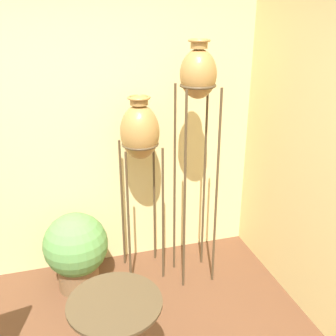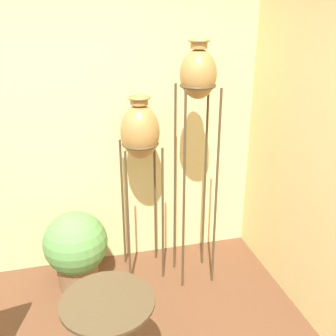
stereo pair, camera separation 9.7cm
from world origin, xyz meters
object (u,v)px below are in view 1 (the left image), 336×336
(vase_stand_tall, at_px, (198,84))
(potted_plant, at_px, (76,249))
(side_table, at_px, (116,330))
(vase_stand_medium, at_px, (140,135))

(vase_stand_tall, relative_size, potted_plant, 2.96)
(potted_plant, bearing_deg, side_table, -82.22)
(vase_stand_medium, height_order, side_table, vase_stand_medium)
(vase_stand_medium, xyz_separation_m, side_table, (-0.43, -1.22, -0.75))
(vase_stand_medium, distance_m, potted_plant, 1.09)
(vase_stand_tall, bearing_deg, vase_stand_medium, 156.84)
(side_table, relative_size, potted_plant, 1.08)
(side_table, distance_m, potted_plant, 1.17)
(vase_stand_tall, xyz_separation_m, potted_plant, (-1.00, 0.11, -1.33))
(side_table, bearing_deg, vase_stand_medium, 70.68)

